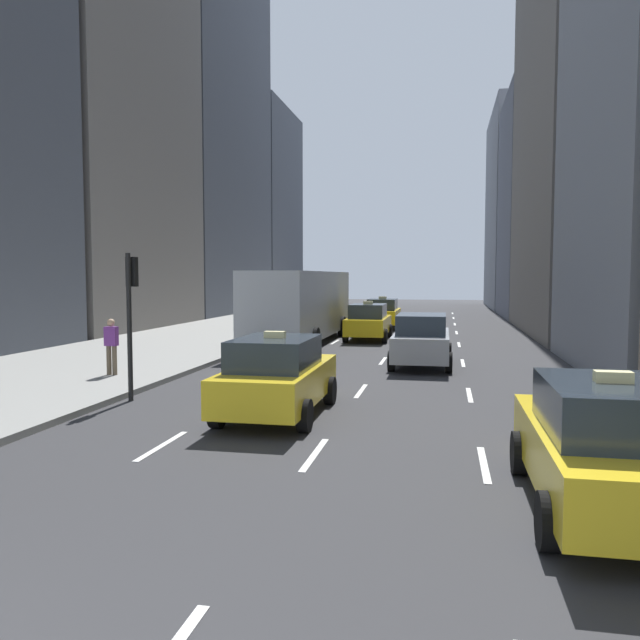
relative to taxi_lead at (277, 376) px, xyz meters
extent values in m
cube|color=gray|center=(-8.20, 16.25, -0.81)|extent=(8.00, 66.00, 0.15)
cube|color=white|center=(-1.40, -2.75, -0.87)|extent=(0.12, 2.00, 0.01)
cube|color=white|center=(-1.40, 3.25, -0.87)|extent=(0.12, 2.00, 0.01)
cube|color=white|center=(-1.40, 9.25, -0.87)|extent=(0.12, 2.00, 0.01)
cube|color=white|center=(-1.40, 15.25, -0.87)|extent=(0.12, 2.00, 0.01)
cube|color=white|center=(-1.40, 21.25, -0.87)|extent=(0.12, 2.00, 0.01)
cube|color=white|center=(-1.40, 27.25, -0.87)|extent=(0.12, 2.00, 0.01)
cube|color=white|center=(-1.40, 33.25, -0.87)|extent=(0.12, 2.00, 0.01)
cube|color=white|center=(-1.40, 39.25, -0.87)|extent=(0.12, 2.00, 0.01)
cube|color=white|center=(1.40, -2.75, -0.87)|extent=(0.12, 2.00, 0.01)
cube|color=white|center=(1.40, 3.25, -0.87)|extent=(0.12, 2.00, 0.01)
cube|color=white|center=(1.40, 9.25, -0.87)|extent=(0.12, 2.00, 0.01)
cube|color=white|center=(1.40, 15.25, -0.87)|extent=(0.12, 2.00, 0.01)
cube|color=white|center=(1.40, 21.25, -0.87)|extent=(0.12, 2.00, 0.01)
cube|color=white|center=(1.40, 27.25, -0.87)|extent=(0.12, 2.00, 0.01)
cube|color=white|center=(1.40, 33.25, -0.87)|extent=(0.12, 2.00, 0.01)
cube|color=white|center=(1.40, 39.25, -0.87)|extent=(0.12, 2.00, 0.01)
cube|color=white|center=(4.20, -2.75, -0.87)|extent=(0.12, 2.00, 0.01)
cube|color=white|center=(4.20, 3.25, -0.87)|extent=(0.12, 2.00, 0.01)
cube|color=white|center=(4.20, 9.25, -0.87)|extent=(0.12, 2.00, 0.01)
cube|color=white|center=(4.20, 15.25, -0.87)|extent=(0.12, 2.00, 0.01)
cube|color=white|center=(4.20, 21.25, -0.87)|extent=(0.12, 2.00, 0.01)
cube|color=white|center=(4.20, 27.25, -0.87)|extent=(0.12, 2.00, 0.01)
cube|color=white|center=(4.20, 33.25, -0.87)|extent=(0.12, 2.00, 0.01)
cube|color=white|center=(4.20, 39.25, -0.87)|extent=(0.12, 2.00, 0.01)
cube|color=slate|center=(-15.20, 19.57, 16.44)|extent=(6.00, 13.43, 34.63)
cube|color=#4C515B|center=(-15.20, 34.68, 15.73)|extent=(6.00, 16.31, 33.23)
cube|color=#4C515B|center=(-15.20, 49.52, 9.14)|extent=(6.00, 12.65, 20.05)
cube|color=slate|center=(10.80, 36.25, 7.31)|extent=(6.00, 11.26, 16.38)
cube|color=gray|center=(10.80, 50.66, 8.54)|extent=(6.00, 15.76, 18.85)
cube|color=yellow|center=(0.00, 0.07, -0.17)|extent=(1.80, 4.40, 0.76)
cube|color=#28333D|center=(0.00, -0.19, 0.53)|extent=(1.58, 2.29, 0.64)
cube|color=#F2E599|center=(0.00, -0.19, 0.92)|extent=(0.44, 0.20, 0.14)
cylinder|color=black|center=(-0.90, 1.43, -0.55)|extent=(0.22, 0.66, 0.66)
cylinder|color=black|center=(0.90, 1.43, -0.55)|extent=(0.22, 0.66, 0.66)
cylinder|color=black|center=(-0.90, -1.29, -0.55)|extent=(0.22, 0.66, 0.66)
cylinder|color=black|center=(0.90, -1.29, -0.55)|extent=(0.22, 0.66, 0.66)
cube|color=yellow|center=(5.60, -4.51, -0.17)|extent=(1.80, 4.40, 0.76)
cube|color=#28333D|center=(5.60, -4.77, 0.53)|extent=(1.58, 2.29, 0.64)
cube|color=#F2E599|center=(5.60, -4.77, 0.92)|extent=(0.44, 0.20, 0.14)
cylinder|color=black|center=(4.70, -3.15, -0.55)|extent=(0.22, 0.66, 0.66)
cylinder|color=black|center=(4.70, -5.87, -0.55)|extent=(0.22, 0.66, 0.66)
cube|color=yellow|center=(0.00, 23.59, -0.17)|extent=(1.80, 4.40, 0.76)
cube|color=#28333D|center=(0.00, 23.32, 0.53)|extent=(1.58, 2.29, 0.64)
cube|color=#F2E599|center=(0.00, 23.32, 0.92)|extent=(0.44, 0.20, 0.14)
cylinder|color=black|center=(-0.90, 24.95, -0.55)|extent=(0.22, 0.66, 0.66)
cylinder|color=black|center=(0.90, 24.95, -0.55)|extent=(0.22, 0.66, 0.66)
cylinder|color=black|center=(-0.90, 22.22, -0.55)|extent=(0.22, 0.66, 0.66)
cylinder|color=black|center=(0.90, 22.22, -0.55)|extent=(0.22, 0.66, 0.66)
cube|color=yellow|center=(0.00, 16.54, -0.17)|extent=(1.80, 4.40, 0.76)
cube|color=#28333D|center=(0.00, 16.28, 0.53)|extent=(1.58, 2.29, 0.64)
cube|color=#F2E599|center=(0.00, 16.28, 0.92)|extent=(0.44, 0.20, 0.14)
cylinder|color=black|center=(-0.90, 17.91, -0.55)|extent=(0.22, 0.66, 0.66)
cylinder|color=black|center=(0.90, 17.91, -0.55)|extent=(0.22, 0.66, 0.66)
cylinder|color=black|center=(-0.90, 15.18, -0.55)|extent=(0.22, 0.66, 0.66)
cylinder|color=black|center=(0.90, 15.18, -0.55)|extent=(0.22, 0.66, 0.66)
cube|color=#9EA0A5|center=(2.80, 8.32, -0.15)|extent=(1.80, 4.63, 0.80)
cube|color=#28333D|center=(2.80, 8.04, 0.57)|extent=(1.58, 2.41, 0.64)
cylinder|color=black|center=(1.90, 9.75, -0.55)|extent=(0.22, 0.66, 0.66)
cylinder|color=black|center=(3.70, 9.75, -0.55)|extent=(0.22, 0.66, 0.66)
cylinder|color=black|center=(1.90, 6.88, -0.55)|extent=(0.22, 0.66, 0.66)
cylinder|color=black|center=(3.70, 6.88, -0.55)|extent=(0.22, 0.66, 0.66)
cube|color=#B7BCC1|center=(-2.80, 14.55, 0.92)|extent=(2.50, 11.60, 2.90)
cube|color=#28333D|center=(-2.80, 20.30, 1.27)|extent=(2.30, 0.12, 1.40)
cube|color=#28333D|center=(-4.01, 14.55, 1.27)|extent=(0.08, 9.86, 1.10)
cube|color=yellow|center=(-2.80, 20.30, 2.17)|extent=(1.50, 0.10, 0.36)
cylinder|color=black|center=(-4.05, 18.15, -0.38)|extent=(0.30, 1.00, 1.00)
cylinder|color=black|center=(-1.55, 18.15, -0.38)|extent=(0.30, 1.00, 1.00)
cylinder|color=black|center=(-4.05, 11.36, -0.38)|extent=(0.30, 1.00, 1.00)
cylinder|color=black|center=(-1.55, 11.36, -0.38)|extent=(0.30, 1.00, 1.00)
cylinder|color=brown|center=(-6.11, 3.62, -0.30)|extent=(0.14, 0.14, 0.86)
cylinder|color=brown|center=(-5.93, 3.62, -0.30)|extent=(0.14, 0.14, 0.86)
cube|color=#72338C|center=(-6.02, 3.62, 0.41)|extent=(0.36, 0.22, 0.56)
sphere|color=tan|center=(-6.02, 3.62, 0.81)|extent=(0.22, 0.22, 0.22)
cylinder|color=black|center=(-3.95, 0.88, 0.92)|extent=(0.12, 0.12, 3.60)
cube|color=black|center=(-3.95, 1.06, 2.27)|extent=(0.24, 0.20, 0.72)
sphere|color=red|center=(-3.95, 1.17, 2.50)|extent=(0.14, 0.14, 0.14)
sphere|color=#4C3F14|center=(-3.95, 1.17, 2.27)|extent=(0.14, 0.14, 0.14)
sphere|color=#198C2D|center=(-3.95, 1.17, 2.04)|extent=(0.14, 0.14, 0.14)
camera|label=1|loc=(3.54, -12.97, 2.16)|focal=35.00mm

